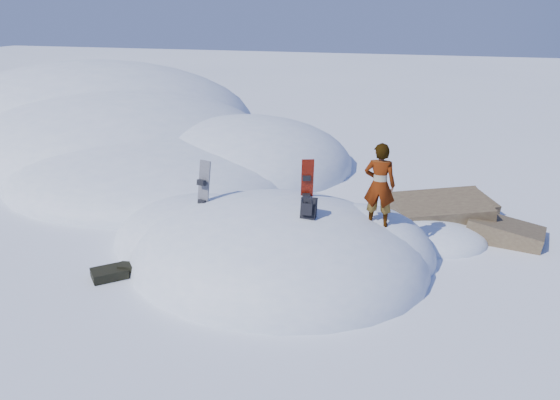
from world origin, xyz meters
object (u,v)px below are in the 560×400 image
(snowboard_red, at_px, (307,189))
(snowboard_dark, at_px, (203,194))
(backpack, at_px, (309,208))
(person, at_px, (380,185))

(snowboard_red, distance_m, snowboard_dark, 2.45)
(snowboard_dark, bearing_deg, backpack, 3.60)
(snowboard_red, xyz_separation_m, backpack, (0.36, -1.29, 0.02))
(backpack, bearing_deg, snowboard_dark, 165.46)
(person, bearing_deg, snowboard_dark, 3.54)
(snowboard_red, xyz_separation_m, person, (1.73, -0.47, 0.40))
(snowboard_red, height_order, backpack, snowboard_red)
(person, bearing_deg, backpack, 31.72)
(snowboard_red, distance_m, person, 1.83)
(snowboard_dark, xyz_separation_m, person, (4.08, 0.21, 0.55))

